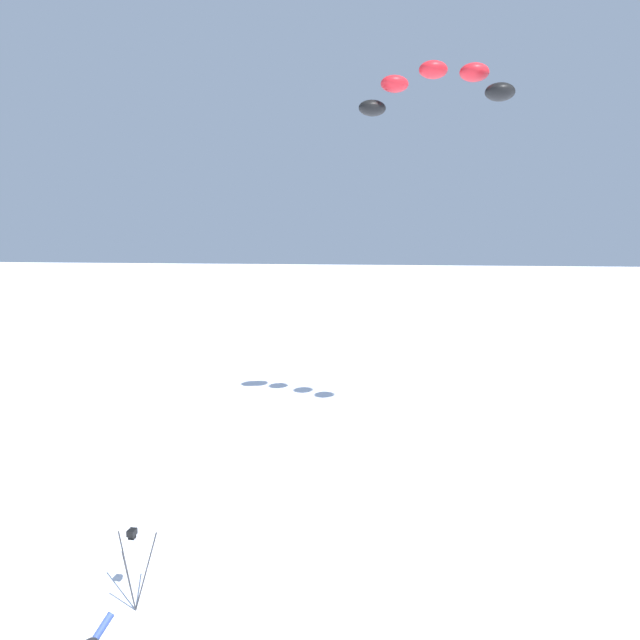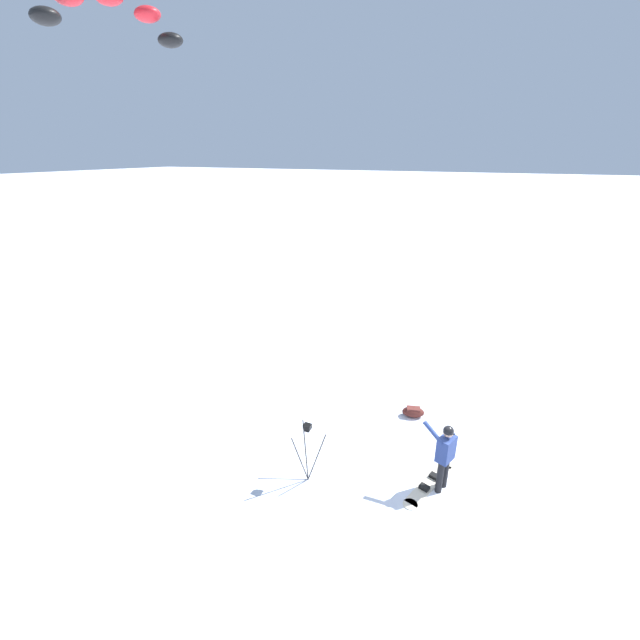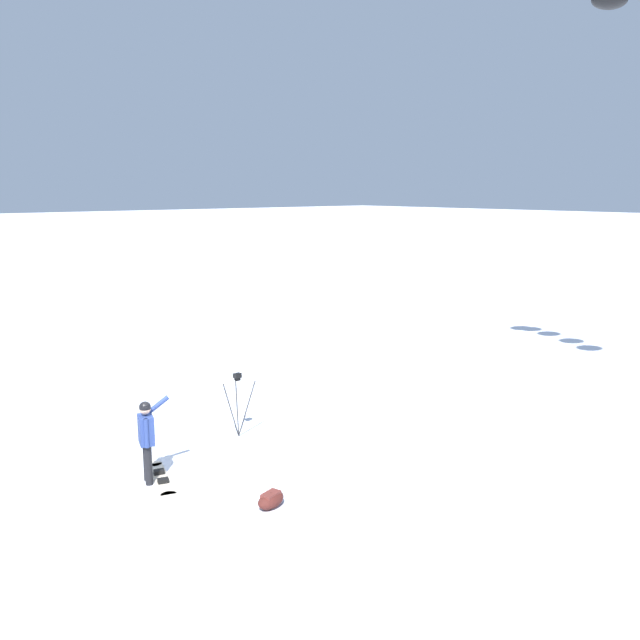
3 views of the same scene
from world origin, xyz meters
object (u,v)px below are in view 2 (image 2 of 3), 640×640
at_px(snowboarder, 445,452).
at_px(traction_kite, 111,14).
at_px(snowboard, 429,483).
at_px(gear_bag_large, 413,412).
at_px(camera_tripod, 307,441).

distance_m(snowboarder, traction_kite, 15.44).
relative_size(snowboard, gear_bag_large, 2.70).
bearing_deg(snowboarder, snowboard, -95.94).
distance_m(traction_kite, camera_tripod, 13.81).
xyz_separation_m(traction_kite, camera_tripod, (4.73, 8.84, -9.49)).
bearing_deg(snowboarder, gear_bag_large, -154.13).
bearing_deg(camera_tripod, traction_kite, -118.16).
relative_size(gear_bag_large, camera_tripod, 0.45).
height_order(snowboarder, snowboard, snowboarder).
xyz_separation_m(snowboarder, traction_kite, (-3.77, -11.52, 9.56)).
distance_m(snowboard, gear_bag_large, 2.48).
relative_size(snowboard, camera_tripod, 1.22).
relative_size(traction_kite, camera_tripod, 3.13).
relative_size(snowboarder, gear_bag_large, 2.44).
bearing_deg(traction_kite, gear_bag_large, 82.11).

